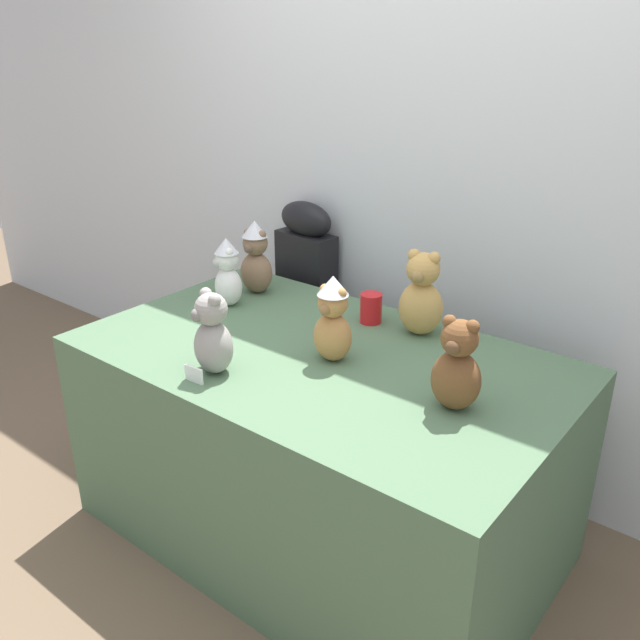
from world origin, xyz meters
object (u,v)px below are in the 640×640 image
at_px(teddy_bear_caramel, 333,320).
at_px(teddy_bear_chestnut, 457,367).
at_px(teddy_bear_snow, 228,273).
at_px(display_table, 320,447).
at_px(teddy_bear_ash, 212,335).
at_px(party_cup_red, 371,308).
at_px(instrument_case, 307,314).
at_px(teddy_bear_honey, 421,296).
at_px(teddy_bear_mocha, 256,258).

bearing_deg(teddy_bear_caramel, teddy_bear_chestnut, -5.56).
height_order(teddy_bear_chestnut, teddy_bear_snow, teddy_bear_chestnut).
height_order(display_table, teddy_bear_ash, teddy_bear_ash).
height_order(teddy_bear_snow, party_cup_red, teddy_bear_snow).
bearing_deg(teddy_bear_ash, teddy_bear_chestnut, 40.11).
height_order(instrument_case, teddy_bear_ash, instrument_case).
distance_m(teddy_bear_honey, teddy_bear_mocha, 0.73).
relative_size(teddy_bear_honey, teddy_bear_caramel, 1.06).
xyz_separation_m(teddy_bear_ash, party_cup_red, (0.16, 0.63, -0.07)).
relative_size(instrument_case, teddy_bear_ash, 3.90).
xyz_separation_m(teddy_bear_honey, teddy_bear_ash, (-0.36, -0.65, -0.02)).
bearing_deg(teddy_bear_honey, display_table, -126.96).
distance_m(instrument_case, teddy_bear_honey, 0.87).
distance_m(display_table, teddy_bear_snow, 0.75).
xyz_separation_m(display_table, teddy_bear_caramel, (0.06, -0.01, 0.51)).
relative_size(instrument_case, teddy_bear_chestnut, 3.80).
xyz_separation_m(teddy_bear_chestnut, teddy_bear_snow, (-1.06, 0.15, 0.00)).
relative_size(display_table, teddy_bear_chestnut, 5.84).
bearing_deg(teddy_bear_mocha, teddy_bear_caramel, -33.46).
distance_m(display_table, teddy_bear_mocha, 0.81).
relative_size(display_table, teddy_bear_ash, 6.00).
relative_size(teddy_bear_chestnut, teddy_bear_caramel, 0.96).
xyz_separation_m(instrument_case, teddy_bear_ash, (0.39, -0.92, 0.34)).
relative_size(teddy_bear_caramel, teddy_bear_ash, 1.07).
bearing_deg(teddy_bear_mocha, teddy_bear_chestnut, -24.57).
height_order(teddy_bear_ash, party_cup_red, teddy_bear_ash).
bearing_deg(display_table, teddy_bear_chestnut, -4.28).
bearing_deg(teddy_bear_caramel, teddy_bear_ash, -131.16).
height_order(instrument_case, teddy_bear_chestnut, instrument_case).
relative_size(instrument_case, party_cup_red, 9.63).
bearing_deg(teddy_bear_snow, teddy_bear_honey, 42.33).
xyz_separation_m(teddy_bear_mocha, teddy_bear_ash, (0.38, -0.59, -0.02)).
bearing_deg(teddy_bear_ash, display_table, 78.81).
bearing_deg(display_table, teddy_bear_ash, -120.10).
xyz_separation_m(display_table, teddy_bear_ash, (-0.18, -0.31, 0.50)).
height_order(teddy_bear_snow, teddy_bear_ash, teddy_bear_ash).
bearing_deg(instrument_case, display_table, -42.05).
height_order(teddy_bear_caramel, teddy_bear_ash, teddy_bear_caramel).
bearing_deg(teddy_bear_caramel, instrument_case, 132.80).
bearing_deg(party_cup_red, teddy_bear_caramel, -77.07).
distance_m(instrument_case, teddy_bear_snow, 0.61).
xyz_separation_m(instrument_case, teddy_bear_snow, (0.02, -0.50, 0.34)).
xyz_separation_m(teddy_bear_chestnut, teddy_bear_mocha, (-1.07, 0.32, 0.02)).
bearing_deg(teddy_bear_chestnut, display_table, 169.71).
height_order(display_table, teddy_bear_mocha, teddy_bear_mocha).
bearing_deg(party_cup_red, display_table, -87.30).
xyz_separation_m(instrument_case, teddy_bear_honey, (0.74, -0.27, 0.35)).
xyz_separation_m(display_table, party_cup_red, (-0.02, 0.32, 0.43)).
relative_size(teddy_bear_chestnut, teddy_bear_snow, 1.04).
relative_size(teddy_bear_snow, party_cup_red, 2.45).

